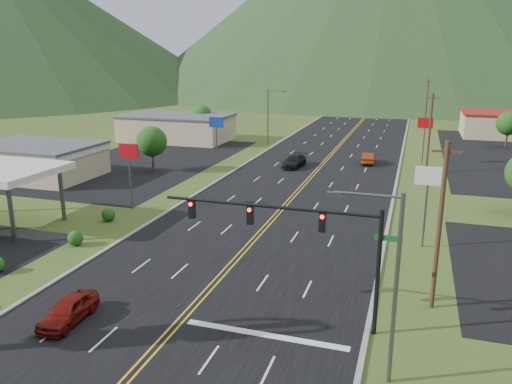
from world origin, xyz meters
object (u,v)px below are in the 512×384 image
(streetlight_west, at_px, (270,113))
(car_dark_mid, at_px, (294,162))
(traffic_signal, at_px, (303,232))
(car_red_far, at_px, (368,158))
(streetlight_east, at_px, (389,277))
(car_red_near, at_px, (68,311))

(streetlight_west, distance_m, car_dark_mid, 19.53)
(traffic_signal, height_order, car_red_far, traffic_signal)
(streetlight_east, relative_size, car_red_near, 2.15)
(streetlight_west, xyz_separation_m, car_red_far, (17.62, -11.78, -4.42))
(car_dark_mid, relative_size, car_red_far, 1.15)
(streetlight_east, xyz_separation_m, car_red_near, (-17.07, -0.01, -4.47))
(streetlight_west, height_order, car_red_far, streetlight_west)
(streetlight_west, distance_m, car_red_far, 21.65)
(car_dark_mid, height_order, car_red_far, car_dark_mid)
(streetlight_west, relative_size, car_dark_mid, 1.69)
(streetlight_east, bearing_deg, car_dark_mid, 108.60)
(traffic_signal, distance_m, car_dark_mid, 40.40)
(streetlight_west, height_order, car_dark_mid, streetlight_west)
(traffic_signal, relative_size, streetlight_west, 1.46)
(traffic_signal, bearing_deg, streetlight_west, 107.97)
(car_red_near, height_order, car_dark_mid, car_dark_mid)
(streetlight_east, xyz_separation_m, streetlight_west, (-22.86, 60.00, 0.00))
(car_red_near, height_order, car_red_far, car_red_far)
(traffic_signal, height_order, streetlight_east, streetlight_east)
(traffic_signal, height_order, car_red_near, traffic_signal)
(streetlight_west, bearing_deg, streetlight_east, -69.14)
(streetlight_east, distance_m, car_dark_mid, 45.52)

